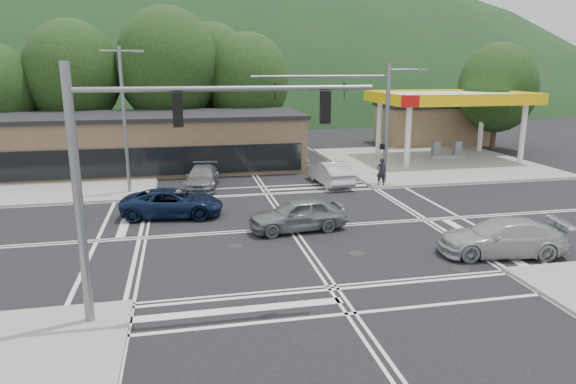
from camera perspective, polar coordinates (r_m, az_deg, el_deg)
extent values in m
plane|color=black|center=(25.53, 0.39, -4.07)|extent=(120.00, 120.00, 0.00)
cube|color=gray|center=(44.35, 15.46, 3.25)|extent=(16.00, 16.00, 0.15)
cube|color=gray|center=(40.74, -25.55, 1.48)|extent=(16.00, 16.00, 0.15)
cylinder|color=silver|center=(40.89, 13.18, 5.97)|extent=(0.44, 0.44, 5.00)
cylinder|color=silver|center=(46.36, 10.08, 7.02)|extent=(0.44, 0.44, 5.00)
cylinder|color=silver|center=(45.98, 24.63, 5.92)|extent=(0.44, 0.44, 5.00)
cylinder|color=silver|center=(50.91, 20.68, 6.94)|extent=(0.44, 0.44, 5.00)
cube|color=silver|center=(45.56, 17.59, 10.02)|extent=(12.00, 8.00, 0.60)
cube|color=yellow|center=(42.11, 20.25, 9.55)|extent=(12.20, 0.25, 0.90)
cube|color=yellow|center=(49.09, 15.30, 10.40)|extent=(12.20, 0.25, 0.90)
cube|color=yellow|center=(42.97, 10.47, 10.23)|extent=(0.25, 8.20, 0.90)
cube|color=yellow|center=(48.76, 23.85, 9.70)|extent=(0.25, 8.20, 0.90)
cube|color=red|center=(39.37, 13.44, 9.77)|extent=(1.40, 0.12, 0.90)
cube|color=gray|center=(46.12, 17.13, 3.76)|extent=(3.00, 1.00, 0.30)
cube|color=slate|center=(45.54, 16.09, 4.60)|extent=(0.60, 0.50, 1.30)
cube|color=slate|center=(46.50, 18.28, 4.62)|extent=(0.60, 0.50, 1.30)
cube|color=#846B4F|center=(55.16, 15.54, 7.17)|extent=(10.00, 6.00, 3.80)
cube|color=brown|center=(41.27, -15.70, 5.19)|extent=(24.00, 8.00, 4.00)
ellipsoid|color=#173519|center=(114.13, -9.29, 9.75)|extent=(252.00, 126.00, 140.00)
cylinder|color=#382619|center=(48.87, -22.29, 6.45)|extent=(0.50, 0.50, 4.84)
ellipsoid|color=black|center=(48.57, -22.81, 11.98)|extent=(8.00, 8.00, 9.20)
cylinder|color=#382619|center=(48.04, -12.84, 7.29)|extent=(0.50, 0.50, 5.28)
ellipsoid|color=black|center=(47.75, -13.18, 13.45)|extent=(9.00, 9.00, 10.35)
cylinder|color=#382619|center=(48.47, -4.45, 7.12)|extent=(0.50, 0.50, 4.40)
ellipsoid|color=black|center=(48.16, -4.55, 12.21)|extent=(7.60, 7.60, 8.74)
cylinder|color=#382619|center=(49.41, -29.32, 5.27)|extent=(0.50, 0.50, 3.96)
cylinder|color=#382619|center=(52.12, -8.34, 7.74)|extent=(0.50, 0.50, 4.84)
ellipsoid|color=black|center=(51.84, -8.52, 12.94)|extent=(8.40, 8.40, 9.66)
cylinder|color=#382619|center=(52.88, 21.90, 6.50)|extent=(0.50, 0.50, 3.96)
ellipsoid|color=black|center=(52.59, 22.28, 10.67)|extent=(7.20, 7.20, 8.28)
cylinder|color=slate|center=(33.09, -17.71, 7.39)|extent=(0.20, 0.20, 9.00)
cylinder|color=slate|center=(32.93, -18.26, 14.66)|extent=(2.20, 0.12, 0.12)
cube|color=slate|center=(32.83, -16.29, 14.80)|extent=(0.60, 0.25, 0.15)
cylinder|color=slate|center=(34.83, 10.90, 7.26)|extent=(0.28, 0.28, 8.00)
cylinder|color=slate|center=(33.15, 3.77, 12.70)|extent=(9.00, 0.16, 0.16)
imported|color=black|center=(33.61, 6.26, 11.13)|extent=(0.16, 0.20, 1.00)
imported|color=black|center=(32.51, -1.46, 11.11)|extent=(0.16, 0.20, 1.00)
cylinder|color=slate|center=(35.09, 13.03, 13.10)|extent=(2.40, 0.12, 0.12)
cube|color=slate|center=(35.56, 14.69, 13.01)|extent=(0.70, 0.30, 0.15)
cube|color=black|center=(34.92, 10.41, 4.97)|extent=(0.25, 0.30, 0.35)
cylinder|color=slate|center=(16.31, -22.27, -0.90)|extent=(0.28, 0.28, 8.00)
cylinder|color=slate|center=(15.62, -6.66, 11.34)|extent=(9.00, 0.16, 0.16)
cube|color=black|center=(15.60, -12.16, 8.91)|extent=(0.30, 0.25, 1.00)
cube|color=black|center=(16.21, 4.16, 9.36)|extent=(0.30, 0.25, 1.00)
imported|color=black|center=(28.05, -12.70, -1.19)|extent=(5.59, 3.10, 1.48)
imported|color=slate|center=(25.06, 1.06, -2.47)|extent=(4.94, 2.40, 1.63)
imported|color=#A1A4A8|center=(23.70, 22.64, -4.66)|extent=(5.60, 3.05, 1.54)
imported|color=silver|center=(34.89, 4.73, 2.15)|extent=(2.10, 5.01, 1.61)
imported|color=beige|center=(40.75, 1.02, 3.72)|extent=(1.78, 4.07, 1.36)
imported|color=slate|center=(34.27, -9.53, 1.63)|extent=(2.73, 5.13, 1.42)
imported|color=black|center=(34.45, 10.32, 2.24)|extent=(0.68, 0.47, 1.81)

